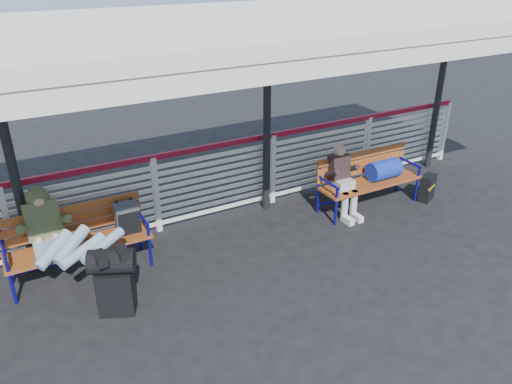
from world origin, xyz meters
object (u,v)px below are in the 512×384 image
companion_person (343,180)px  bench_left (90,231)px  bench_right (375,172)px  traveler_man (68,241)px  suitcase_side (427,188)px  luggage_stack (114,279)px

companion_person → bench_left: bearing=174.9°
bench_left → bench_right: 4.52m
bench_left → traveler_man: 0.49m
bench_right → suitcase_side: (0.94, -0.31, -0.36)m
luggage_stack → companion_person: bearing=34.6°
traveler_man → suitcase_side: (5.76, -0.29, -0.49)m
bench_left → companion_person: (3.84, -0.34, 0.01)m
bench_left → suitcase_side: (5.44, -0.64, -0.36)m
bench_left → luggage_stack: bearing=-88.5°
bench_left → suitcase_side: size_ratio=4.00×
luggage_stack → companion_person: (3.81, 0.69, 0.13)m
luggage_stack → bench_left: bench_left is taller
bench_right → companion_person: 0.66m
luggage_stack → companion_person: companion_person is taller
luggage_stack → traveler_man: (-0.35, 0.69, 0.25)m
companion_person → suitcase_side: bearing=-10.5°
luggage_stack → suitcase_side: 5.43m
traveler_man → companion_person: bearing=0.1°
bench_right → suitcase_side: bench_right is taller
bench_left → suitcase_side: bench_left is taller
luggage_stack → bench_left: size_ratio=0.47×
bench_right → companion_person: (-0.66, -0.01, 0.01)m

